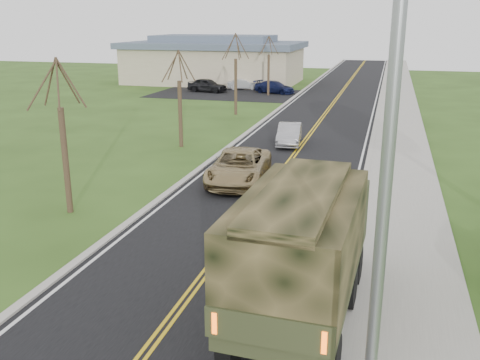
% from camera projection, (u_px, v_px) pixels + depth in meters
% --- Properties ---
extents(road, '(8.00, 120.00, 0.01)m').
position_uv_depth(road, '(330.00, 107.00, 47.27)').
color(road, black).
rests_on(road, ground).
extents(curb_right, '(0.30, 120.00, 0.12)m').
position_uv_depth(curb_right, '(379.00, 108.00, 46.18)').
color(curb_right, '#9E998E').
rests_on(curb_right, ground).
extents(sidewalk_right, '(3.20, 120.00, 0.10)m').
position_uv_depth(sidewalk_right, '(400.00, 109.00, 45.73)').
color(sidewalk_right, '#9E998E').
rests_on(sidewalk_right, ground).
extents(curb_left, '(0.30, 120.00, 0.10)m').
position_uv_depth(curb_left, '(284.00, 105.00, 48.32)').
color(curb_left, '#9E998E').
rests_on(curb_left, ground).
extents(street_light, '(1.65, 0.22, 8.00)m').
position_uv_depth(street_light, '(373.00, 242.00, 7.37)').
color(street_light, gray).
rests_on(street_light, ground).
extents(bare_tree_a, '(1.93, 2.26, 6.08)m').
position_uv_depth(bare_tree_a, '(64.00, 148.00, 20.64)').
color(bare_tree_a, '#38281C').
rests_on(bare_tree_a, ground).
extents(bare_tree_b, '(1.83, 2.14, 5.73)m').
position_uv_depth(bare_tree_b, '(180.00, 106.00, 31.75)').
color(bare_tree_b, '#38281C').
rests_on(bare_tree_b, ground).
extents(bare_tree_c, '(2.04, 2.39, 6.42)m').
position_uv_depth(bare_tree_c, '(236.00, 80.00, 42.74)').
color(bare_tree_c, '#38281C').
rests_on(bare_tree_c, ground).
extents(bare_tree_d, '(1.88, 2.20, 5.91)m').
position_uv_depth(bare_tree_d, '(268.00, 70.00, 53.88)').
color(bare_tree_d, '#38281C').
rests_on(bare_tree_d, ground).
extents(commercial_building, '(25.50, 21.50, 5.65)m').
position_uv_depth(commercial_building, '(215.00, 60.00, 65.35)').
color(commercial_building, tan).
rests_on(commercial_building, ground).
extents(military_truck, '(2.83, 7.43, 3.66)m').
position_uv_depth(military_truck, '(304.00, 241.00, 13.27)').
color(military_truck, black).
rests_on(military_truck, ground).
extents(suv_champagne, '(2.94, 5.61, 1.51)m').
position_uv_depth(suv_champagne, '(239.00, 166.00, 25.18)').
color(suv_champagne, '#9F8859').
rests_on(suv_champagne, ground).
extents(sedan_silver, '(1.79, 4.02, 1.28)m').
position_uv_depth(sedan_silver, '(289.00, 134.00, 32.87)').
color(sedan_silver, '#A1A1A5').
rests_on(sedan_silver, ground).
extents(lot_car_dark, '(4.51, 2.47, 1.46)m').
position_uv_depth(lot_car_dark, '(207.00, 85.00, 56.96)').
color(lot_car_dark, black).
rests_on(lot_car_dark, ground).
extents(lot_car_silver, '(3.73, 2.07, 1.16)m').
position_uv_depth(lot_car_silver, '(243.00, 84.00, 59.09)').
color(lot_car_silver, '#9E9FA3').
rests_on(lot_car_silver, ground).
extents(lot_car_navy, '(4.74, 3.07, 1.28)m').
position_uv_depth(lot_car_navy, '(275.00, 87.00, 56.02)').
color(lot_car_navy, '#10163C').
rests_on(lot_car_navy, ground).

